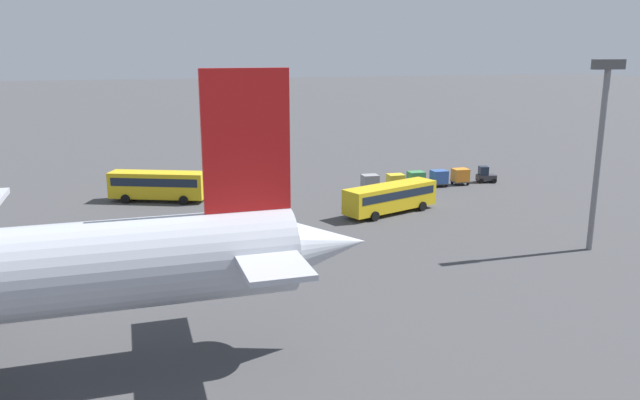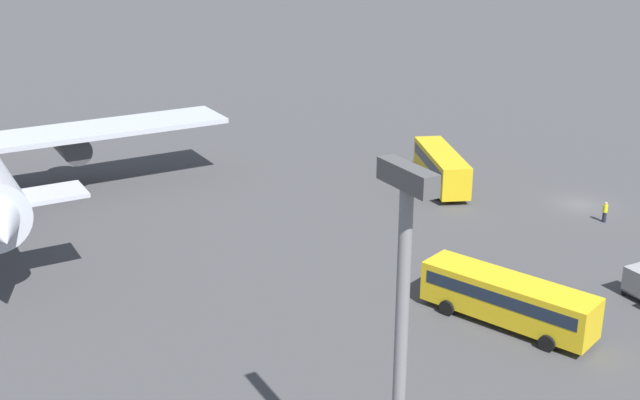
% 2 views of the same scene
% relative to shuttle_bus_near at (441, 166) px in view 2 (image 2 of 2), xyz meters
% --- Properties ---
extents(ground_plane, '(600.00, 600.00, 0.00)m').
position_rel_shuttle_bus_near_xyz_m(ground_plane, '(-9.94, -7.65, -1.99)').
color(ground_plane, '#424244').
extents(shuttle_bus_near, '(10.93, 6.49, 3.33)m').
position_rel_shuttle_bus_near_xyz_m(shuttle_bus_near, '(0.00, 0.00, 0.00)').
color(shuttle_bus_near, gold).
rests_on(shuttle_bus_near, ground).
extents(shuttle_bus_far, '(11.17, 6.31, 3.02)m').
position_rel_shuttle_bus_near_xyz_m(shuttle_bus_far, '(-23.00, 12.44, -0.17)').
color(shuttle_bus_far, gold).
rests_on(shuttle_bus_far, ground).
extents(worker_person, '(0.38, 0.38, 1.74)m').
position_rel_shuttle_bus_near_xyz_m(worker_person, '(-13.79, -6.23, -1.12)').
color(worker_person, '#1E1E2D').
rests_on(worker_person, ground).
extents(light_pole, '(2.80, 0.70, 15.94)m').
position_rel_shuttle_bus_near_xyz_m(light_pole, '(-34.60, 28.66, 7.92)').
color(light_pole, slate).
rests_on(light_pole, ground).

